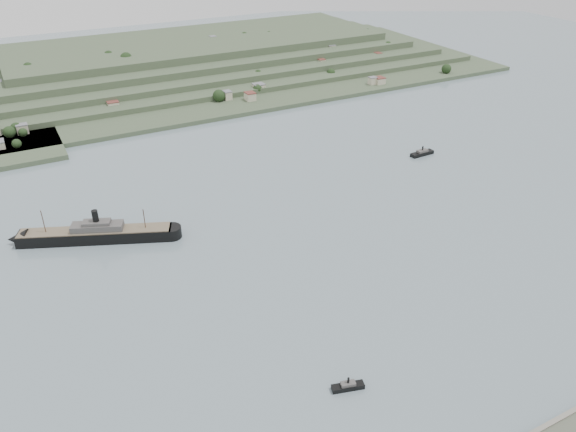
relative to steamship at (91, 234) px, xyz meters
name	(u,v)px	position (x,y,z in m)	size (l,w,h in m)	color
ground	(345,244)	(132.43, -74.41, -4.54)	(1400.00, 1400.00, 0.00)	slate
far_peninsula	(179,65)	(160.33, 318.68, 7.34)	(760.00, 309.00, 30.00)	#35462E
steamship	(91,234)	(0.00, 0.00, 0.00)	(97.18, 48.63, 24.57)	black
tugboat	(348,386)	(72.17, -169.99, -3.01)	(14.42, 7.32, 6.27)	black
ferry_east	(422,153)	(258.68, 7.85, -2.70)	(20.57, 6.49, 7.63)	black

